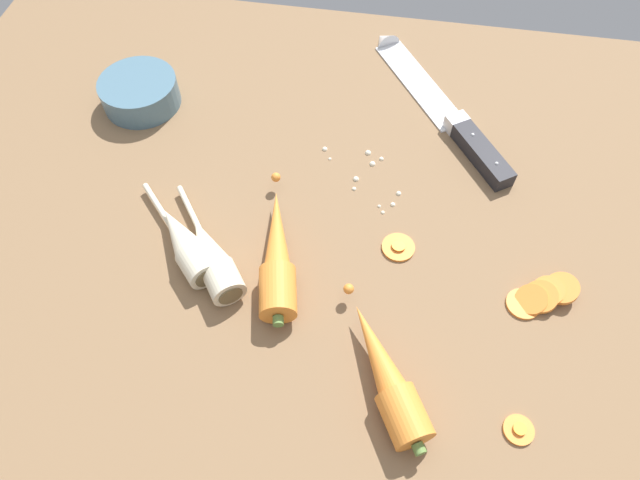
% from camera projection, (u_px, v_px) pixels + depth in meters
% --- Properties ---
extents(ground_plane, '(1.20, 0.90, 0.04)m').
position_uv_depth(ground_plane, '(323.00, 242.00, 0.70)').
color(ground_plane, brown).
extents(chefs_knife, '(0.22, 0.31, 0.04)m').
position_uv_depth(chefs_knife, '(434.00, 99.00, 0.80)').
color(chefs_knife, silver).
rests_on(chefs_knife, ground_plane).
extents(whole_carrot, '(0.08, 0.21, 0.04)m').
position_uv_depth(whole_carrot, '(277.00, 255.00, 0.64)').
color(whole_carrot, orange).
rests_on(whole_carrot, ground_plane).
extents(whole_carrot_second, '(0.11, 0.17, 0.04)m').
position_uv_depth(whole_carrot_second, '(387.00, 376.00, 0.56)').
color(whole_carrot_second, orange).
rests_on(whole_carrot_second, ground_plane).
extents(parsnip_front, '(0.14, 0.14, 0.04)m').
position_uv_depth(parsnip_front, '(185.00, 243.00, 0.65)').
color(parsnip_front, beige).
rests_on(parsnip_front, ground_plane).
extents(parsnip_mid_left, '(0.13, 0.16, 0.04)m').
position_uv_depth(parsnip_mid_left, '(212.00, 257.00, 0.64)').
color(parsnip_mid_left, beige).
rests_on(parsnip_mid_left, ground_plane).
extents(carrot_slice_stack, '(0.08, 0.06, 0.03)m').
position_uv_depth(carrot_slice_stack, '(541.00, 296.00, 0.63)').
color(carrot_slice_stack, orange).
rests_on(carrot_slice_stack, ground_plane).
extents(carrot_slice_stray_near, '(0.03, 0.03, 0.01)m').
position_uv_depth(carrot_slice_stray_near, '(519.00, 429.00, 0.55)').
color(carrot_slice_stray_near, orange).
rests_on(carrot_slice_stray_near, ground_plane).
extents(carrot_slice_stray_mid, '(0.04, 0.04, 0.01)m').
position_uv_depth(carrot_slice_stray_mid, '(398.00, 246.00, 0.67)').
color(carrot_slice_stray_mid, orange).
rests_on(carrot_slice_stray_mid, ground_plane).
extents(prep_bowl, '(0.11, 0.11, 0.04)m').
position_uv_depth(prep_bowl, '(140.00, 91.00, 0.79)').
color(prep_bowl, slate).
rests_on(prep_bowl, ground_plane).
extents(mince_crumbs, '(0.11, 0.10, 0.01)m').
position_uv_depth(mince_crumbs, '(367.00, 171.00, 0.73)').
color(mince_crumbs, silver).
rests_on(mince_crumbs, ground_plane).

